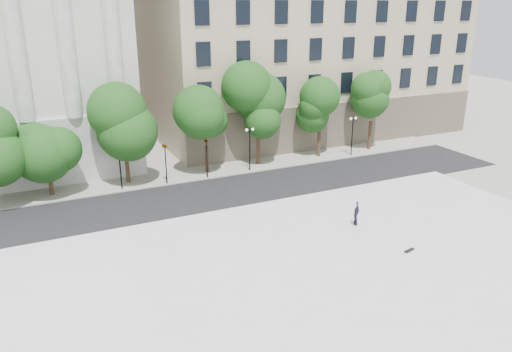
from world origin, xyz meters
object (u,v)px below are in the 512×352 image
object	(u,v)px
traffic_light_west	(165,144)
skateboard	(409,250)
traffic_light_east	(206,140)
person_lying	(355,222)

from	to	relation	value
traffic_light_west	skateboard	world-z (taller)	traffic_light_west
traffic_light_west	traffic_light_east	size ratio (longest dim) A/B	1.02
traffic_light_east	skateboard	xyz separation A→B (m)	(6.31, -19.47, -3.12)
traffic_light_west	traffic_light_east	xyz separation A→B (m)	(3.78, 0.00, -0.10)
skateboard	traffic_light_east	bearing A→B (deg)	94.63
person_lying	traffic_light_east	bearing A→B (deg)	66.12
traffic_light_west	traffic_light_east	world-z (taller)	traffic_light_west
traffic_light_west	skateboard	bearing A→B (deg)	-62.62
traffic_light_west	person_lying	size ratio (longest dim) A/B	2.52
traffic_light_west	skateboard	distance (m)	22.16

